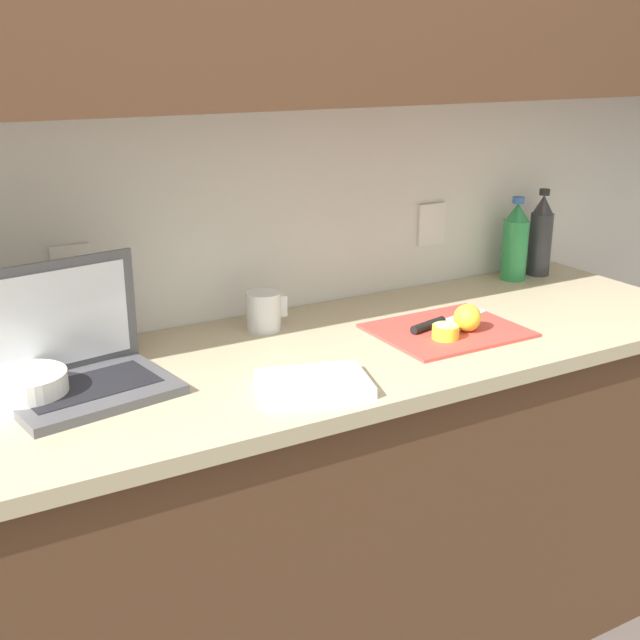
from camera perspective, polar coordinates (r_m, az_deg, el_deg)
wall_back at (r=1.88m, az=-8.11°, el=19.11°), size 5.20×0.38×2.60m
counter_unit at (r=1.98m, az=-4.42°, el=-14.80°), size 2.42×0.64×0.88m
laptop at (r=1.70m, az=-16.82°, el=-2.76°), size 0.36×0.29×0.26m
cutting_board at (r=1.99m, az=9.03°, el=-0.74°), size 0.35×0.28×0.01m
knife at (r=2.00m, az=8.33°, el=-0.21°), size 0.28×0.09×0.02m
lemon_half_cut at (r=1.92m, az=8.92°, el=-0.81°), size 0.06×0.06×0.03m
lemon_whole_beside at (r=1.97m, az=10.43°, el=0.16°), size 0.07×0.07×0.07m
bottle_green_soda at (r=2.46m, az=13.70°, el=5.40°), size 0.08×0.08×0.25m
bottle_oil_tall at (r=2.53m, az=15.42°, el=5.78°), size 0.07×0.07×0.26m
measuring_cup at (r=1.97m, az=-4.01°, el=0.65°), size 0.11×0.09×0.10m
bowl_white at (r=1.67m, az=-20.05°, el=-4.57°), size 0.15×0.15×0.06m
dish_towel at (r=1.64m, az=-0.43°, el=-4.54°), size 0.26×0.21×0.02m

